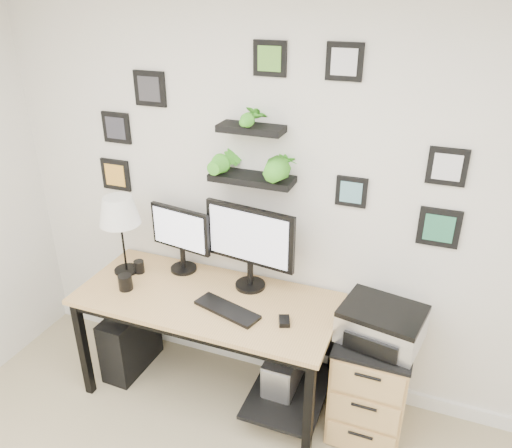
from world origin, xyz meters
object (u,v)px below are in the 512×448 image
at_px(desk, 215,312).
at_px(file_cabinet, 371,382).
at_px(monitor_right, 250,241).
at_px(monitor_left, 181,235).
at_px(mug, 125,282).
at_px(table_lamp, 119,213).
at_px(printer, 381,324).
at_px(pc_tower_black, 131,340).
at_px(pc_tower_grey, 285,376).

xyz_separation_m(desk, file_cabinet, (0.99, 0.06, -0.29)).
relative_size(monitor_right, file_cabinet, 0.88).
relative_size(monitor_left, mug, 4.60).
distance_m(desk, monitor_left, 0.54).
distance_m(table_lamp, printer, 1.72).
bearing_deg(printer, pc_tower_black, -177.73).
bearing_deg(printer, table_lamp, 179.90).
height_order(monitor_right, pc_tower_grey, monitor_right).
relative_size(pc_tower_black, file_cabinet, 0.68).
distance_m(mug, printer, 1.56).
relative_size(desk, pc_tower_grey, 3.74).
distance_m(desk, monitor_right, 0.51).
relative_size(monitor_left, pc_tower_grey, 1.05).
bearing_deg(pc_tower_black, monitor_right, 14.32).
relative_size(monitor_right, pc_tower_grey, 1.38).
height_order(desk, printer, printer).
height_order(monitor_right, table_lamp, monitor_right).
height_order(monitor_left, printer, monitor_left).
distance_m(monitor_left, table_lamp, 0.41).
xyz_separation_m(monitor_left, mug, (-0.22, -0.33, -0.22)).
height_order(monitor_left, monitor_right, monitor_right).
bearing_deg(desk, pc_tower_grey, 5.75).
bearing_deg(monitor_left, file_cabinet, -6.02).
bearing_deg(pc_tower_black, table_lamp, 100.07).
height_order(monitor_left, pc_tower_grey, monitor_left).
relative_size(monitor_right, mug, 6.01).
xyz_separation_m(desk, pc_tower_black, (-0.66, -0.02, -0.40)).
bearing_deg(mug, pc_tower_black, 133.77).
height_order(monitor_left, table_lamp, table_lamp).
bearing_deg(mug, monitor_right, 22.82).
distance_m(monitor_left, printer, 1.36).
relative_size(monitor_right, printer, 1.20).
xyz_separation_m(pc_tower_black, pc_tower_grey, (1.12, 0.06, -0.02)).
bearing_deg(printer, pc_tower_grey, -179.82).
relative_size(monitor_left, file_cabinet, 0.67).
distance_m(monitor_left, pc_tower_grey, 1.13).
relative_size(mug, pc_tower_grey, 0.23).
bearing_deg(desk, file_cabinet, 3.36).
distance_m(monitor_right, file_cabinet, 1.11).
xyz_separation_m(monitor_left, printer, (1.33, -0.15, -0.24)).
xyz_separation_m(desk, monitor_left, (-0.32, 0.20, 0.39)).
height_order(table_lamp, pc_tower_black, table_lamp).
bearing_deg(printer, monitor_right, 172.06).
distance_m(pc_tower_black, pc_tower_grey, 1.12).
bearing_deg(file_cabinet, desk, -176.64).
distance_m(desk, file_cabinet, 1.04).
bearing_deg(file_cabinet, monitor_left, 173.98).
height_order(desk, monitor_left, monitor_left).
bearing_deg(desk, mug, -165.92).
bearing_deg(file_cabinet, mug, -172.78).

